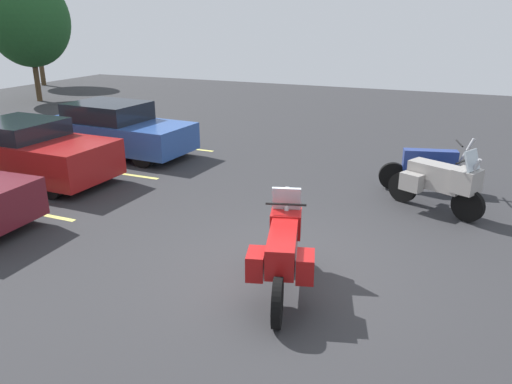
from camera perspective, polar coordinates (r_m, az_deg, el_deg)
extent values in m
cube|color=#2D2D30|center=(8.06, 3.56, -9.22)|extent=(44.00, 44.00, 0.10)
cylinder|color=black|center=(8.04, 3.44, -6.22)|extent=(0.68, 0.30, 0.67)
cylinder|color=black|center=(6.56, 2.47, -12.59)|extent=(0.68, 0.30, 0.67)
cube|color=#A51414|center=(7.11, 3.06, -6.26)|extent=(1.33, 0.73, 0.43)
cylinder|color=#B2B2B7|center=(7.76, 3.44, -3.81)|extent=(0.51, 0.21, 1.14)
cylinder|color=black|center=(7.54, 3.46, -1.42)|extent=(0.21, 0.61, 0.04)
cube|color=#A51414|center=(7.77, 3.46, -3.60)|extent=(0.55, 0.57, 0.39)
cube|color=#B2C1CC|center=(7.67, 3.54, -0.75)|extent=(0.28, 0.47, 0.39)
cube|color=#A51414|center=(6.84, -0.01, -8.23)|extent=(0.49, 0.35, 0.36)
cube|color=#A51414|center=(6.80, 5.67, -8.51)|extent=(0.49, 0.35, 0.36)
cylinder|color=black|center=(12.29, 22.72, 1.37)|extent=(0.27, 0.64, 0.63)
cylinder|color=black|center=(12.00, 15.40, 1.80)|extent=(0.27, 0.64, 0.63)
cube|color=navy|center=(12.01, 19.32, 3.47)|extent=(0.57, 1.22, 0.47)
cylinder|color=#B2B2B7|center=(12.16, 22.42, 3.23)|extent=(0.19, 0.50, 1.11)
cylinder|color=black|center=(12.04, 22.31, 5.19)|extent=(0.61, 0.19, 0.04)
cylinder|color=black|center=(10.57, 23.13, -1.44)|extent=(0.39, 0.64, 0.65)
cylinder|color=black|center=(11.22, 16.47, 0.52)|extent=(0.39, 0.64, 0.65)
cube|color=gray|center=(10.74, 19.96, 1.74)|extent=(0.86, 1.18, 0.51)
cylinder|color=#B2B2B7|center=(10.49, 22.85, 0.84)|extent=(0.28, 0.49, 1.12)
cylinder|color=black|center=(10.40, 22.78, 3.31)|extent=(0.57, 0.30, 0.04)
cube|color=gray|center=(10.46, 22.99, 1.18)|extent=(0.64, 0.61, 0.46)
cube|color=#B2C1CC|center=(10.33, 23.54, 3.34)|extent=(0.47, 0.34, 0.39)
cube|color=gray|center=(11.23, 19.31, 1.84)|extent=(0.41, 0.50, 0.36)
cube|color=gray|center=(10.64, 17.40, 1.11)|extent=(0.41, 0.50, 0.36)
cube|color=#EAE066|center=(14.10, -19.44, 2.63)|extent=(0.12, 4.87, 0.01)
cube|color=#EAE066|center=(16.29, -12.58, 5.44)|extent=(0.12, 4.87, 0.01)
cylinder|color=black|center=(10.83, -25.82, -1.35)|extent=(0.25, 0.66, 0.65)
cube|color=maroon|center=(13.32, -24.42, 3.85)|extent=(1.97, 4.27, 0.85)
cube|color=black|center=(13.42, -25.69, 6.55)|extent=(1.76, 1.89, 0.41)
cylinder|color=black|center=(12.93, -17.36, 2.84)|extent=(0.24, 0.63, 0.63)
cylinder|color=black|center=(11.85, -22.42, 0.76)|extent=(0.24, 0.63, 0.63)
cylinder|color=black|center=(14.97, -25.68, 3.98)|extent=(0.24, 0.63, 0.63)
cube|color=#2D519E|center=(15.12, -15.68, 6.44)|extent=(2.06, 4.62, 0.75)
cube|color=black|center=(15.17, -16.63, 8.85)|extent=(1.79, 2.18, 0.52)
cylinder|color=black|center=(14.83, -9.09, 5.65)|extent=(0.26, 0.69, 0.68)
cylinder|color=black|center=(13.62, -12.85, 4.18)|extent=(0.26, 0.69, 0.68)
cylinder|color=black|center=(16.76, -17.82, 6.55)|extent=(0.26, 0.69, 0.68)
cylinder|color=black|center=(15.71, -21.73, 5.28)|extent=(0.26, 0.69, 0.68)
cylinder|color=#4C3823|center=(26.37, -23.77, 11.25)|extent=(0.25, 0.25, 1.59)
ellipsoid|color=#1E4C23|center=(26.19, -24.65, 17.42)|extent=(3.68, 3.68, 4.13)
cylinder|color=#4C3823|center=(32.53, -23.41, 13.18)|extent=(0.27, 0.27, 2.28)
ellipsoid|color=#1E4C23|center=(32.42, -24.09, 18.03)|extent=(3.28, 3.28, 3.27)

